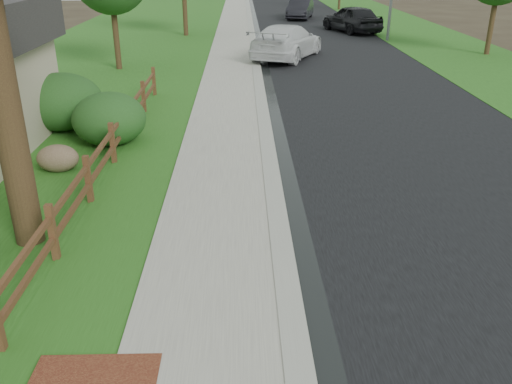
{
  "coord_description": "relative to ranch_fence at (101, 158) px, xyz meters",
  "views": [
    {
      "loc": [
        -0.3,
        -5.55,
        5.0
      ],
      "look_at": [
        -0.06,
        3.44,
        1.01
      ],
      "focal_mm": 38.0,
      "sensor_mm": 36.0,
      "label": 1
    }
  ],
  "objects": [
    {
      "name": "ground",
      "position": [
        3.6,
        -6.4,
        -0.62
      ],
      "size": [
        120.0,
        120.0,
        0.0
      ],
      "primitive_type": "plane",
      "color": "#31261B"
    },
    {
      "name": "road",
      "position": [
        8.2,
        28.6,
        -0.61
      ],
      "size": [
        8.0,
        90.0,
        0.02
      ],
      "primitive_type": "cube",
      "color": "black",
      "rests_on": "ground"
    },
    {
      "name": "curb",
      "position": [
        4.0,
        28.6,
        -0.56
      ],
      "size": [
        0.4,
        90.0,
        0.12
      ],
      "primitive_type": "cube",
      "color": "gray",
      "rests_on": "ground"
    },
    {
      "name": "wet_gutter",
      "position": [
        4.35,
        28.6,
        -0.6
      ],
      "size": [
        0.5,
        90.0,
        0.0
      ],
      "primitive_type": "cube",
      "color": "black",
      "rests_on": "road"
    },
    {
      "name": "sidewalk",
      "position": [
        2.7,
        28.6,
        -0.57
      ],
      "size": [
        2.2,
        90.0,
        0.1
      ],
      "primitive_type": "cube",
      "color": "gray",
      "rests_on": "ground"
    },
    {
      "name": "grass_strip",
      "position": [
        0.8,
        28.6,
        -0.59
      ],
      "size": [
        1.6,
        90.0,
        0.06
      ],
      "primitive_type": "cube",
      "color": "#255518",
      "rests_on": "ground"
    },
    {
      "name": "lawn_near",
      "position": [
        -4.4,
        28.6,
        -0.6
      ],
      "size": [
        9.0,
        90.0,
        0.04
      ],
      "primitive_type": "cube",
      "color": "#255518",
      "rests_on": "ground"
    },
    {
      "name": "verge_far",
      "position": [
        15.1,
        28.6,
        -0.6
      ],
      "size": [
        6.0,
        90.0,
        0.04
      ],
      "primitive_type": "cube",
      "color": "#255518",
      "rests_on": "ground"
    },
    {
      "name": "ranch_fence",
      "position": [
        0.0,
        0.0,
        0.0
      ],
      "size": [
        0.12,
        16.92,
        1.1
      ],
      "color": "#4E341A",
      "rests_on": "ground"
    },
    {
      "name": "white_suv",
      "position": [
        5.6,
        16.16,
        0.25
      ],
      "size": [
        4.53,
        6.28,
        1.69
      ],
      "primitive_type": "imported",
      "rotation": [
        0.0,
        0.0,
        2.72
      ],
      "color": "silver",
      "rests_on": "road"
    },
    {
      "name": "dark_car_mid",
      "position": [
        10.8,
        26.05,
        0.29
      ],
      "size": [
        3.75,
        5.6,
        1.77
      ],
      "primitive_type": "imported",
      "rotation": [
        0.0,
        0.0,
        3.49
      ],
      "color": "black",
      "rests_on": "road"
    },
    {
      "name": "dark_car_far",
      "position": [
        8.12,
        34.23,
        0.19
      ],
      "size": [
        2.74,
        5.03,
        1.57
      ],
      "primitive_type": "imported",
      "rotation": [
        0.0,
        0.0,
        -0.24
      ],
      "color": "black",
      "rests_on": "road"
    },
    {
      "name": "boulder",
      "position": [
        -1.27,
        0.73,
        -0.28
      ],
      "size": [
        1.2,
        1.02,
        0.68
      ],
      "primitive_type": "ellipsoid",
      "rotation": [
        0.0,
        0.0,
        0.28
      ],
      "color": "brown",
      "rests_on": "ground"
    },
    {
      "name": "shrub_c",
      "position": [
        -0.42,
        2.81,
        0.12
      ],
      "size": [
        2.6,
        2.6,
        1.48
      ],
      "primitive_type": "ellipsoid",
      "rotation": [
        0.0,
        0.0,
        0.33
      ],
      "color": "#214719",
      "rests_on": "ground"
    },
    {
      "name": "shrub_d",
      "position": [
        -2.19,
        4.29,
        0.24
      ],
      "size": [
        2.97,
        2.97,
        1.71
      ],
      "primitive_type": "ellipsoid",
      "rotation": [
        0.0,
        0.0,
        0.2
      ],
      "color": "#214719",
      "rests_on": "ground"
    }
  ]
}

